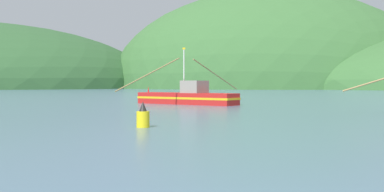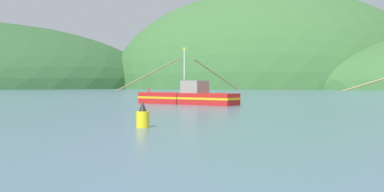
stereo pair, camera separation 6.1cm
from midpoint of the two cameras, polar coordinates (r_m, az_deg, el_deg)
name	(u,v)px [view 1 (the left image)]	position (r m, az deg, el deg)	size (l,w,h in m)	color
hill_mid_left	(272,88)	(216.68, 9.87, 0.99)	(148.30, 118.64, 88.98)	#386633
fishing_boat_red	(187,97)	(49.04, -0.61, -0.09)	(13.55, 16.22, 6.06)	red
channel_buoy	(143,117)	(23.54, -6.17, -2.60)	(0.66, 0.66, 1.32)	yellow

